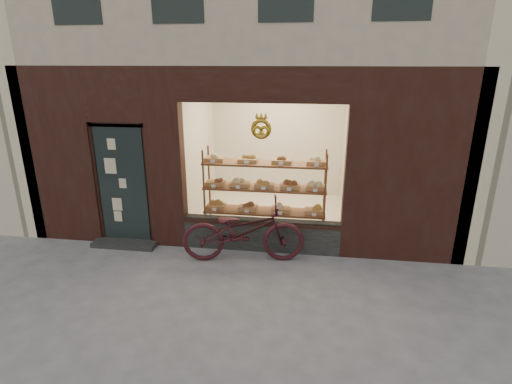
# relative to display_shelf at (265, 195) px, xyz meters

# --- Properties ---
(ground) EXTENTS (90.00, 90.00, 0.00)m
(ground) POSITION_rel_display_shelf_xyz_m (-0.45, -2.55, -0.87)
(ground) COLOR #57565A
(display_shelf) EXTENTS (2.20, 0.45, 1.70)m
(display_shelf) POSITION_rel_display_shelf_xyz_m (0.00, 0.00, 0.00)
(display_shelf) COLOR brown
(display_shelf) RESTS_ON ground
(bicycle) EXTENTS (2.08, 0.99, 1.05)m
(bicycle) POSITION_rel_display_shelf_xyz_m (-0.24, -0.87, -0.34)
(bicycle) COLOR #361218
(bicycle) RESTS_ON ground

